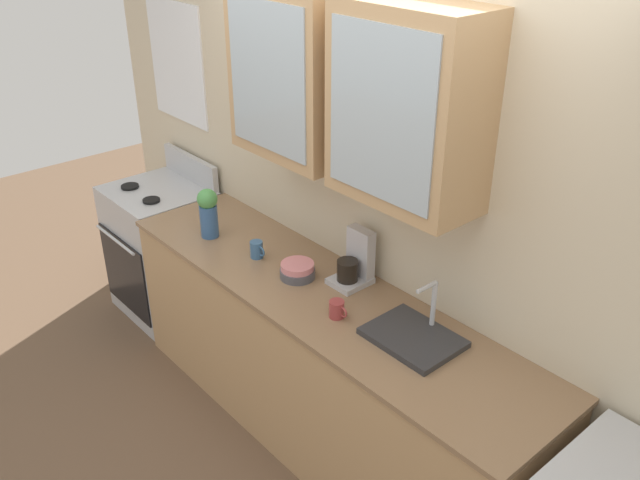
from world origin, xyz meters
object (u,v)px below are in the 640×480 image
at_px(coffee_maker, 355,263).
at_px(cup_near_sink, 337,309).
at_px(stove_range, 163,250).
at_px(vase, 208,211).
at_px(cup_near_bowls, 257,250).
at_px(sink_faucet, 414,336).
at_px(bowl_stack, 297,270).

bearing_deg(coffee_maker, cup_near_sink, -57.60).
bearing_deg(stove_range, vase, -6.02).
relative_size(stove_range, vase, 3.76).
bearing_deg(stove_range, cup_near_sink, -2.50).
distance_m(vase, cup_near_bowls, 0.40).
bearing_deg(sink_faucet, stove_range, -178.56).
relative_size(bowl_stack, cup_near_sink, 1.72).
bearing_deg(coffee_maker, stove_range, -173.30).
bearing_deg(vase, sink_faucet, 5.53).
height_order(stove_range, bowl_stack, stove_range).
height_order(vase, cup_near_sink, vase).
xyz_separation_m(sink_faucet, bowl_stack, (-0.77, -0.05, 0.02)).
xyz_separation_m(stove_range, bowl_stack, (1.50, 0.01, 0.50)).
bearing_deg(sink_faucet, cup_near_bowls, -175.49).
height_order(stove_range, cup_near_sink, stove_range).
bearing_deg(bowl_stack, coffee_maker, 40.59).
distance_m(stove_range, cup_near_sink, 1.97).
bearing_deg(sink_faucet, cup_near_sink, -158.87).
relative_size(stove_range, cup_near_sink, 10.30).
xyz_separation_m(bowl_stack, coffee_maker, (0.23, 0.19, 0.07)).
relative_size(cup_near_sink, cup_near_bowls, 1.00).
relative_size(vase, cup_near_sink, 2.74).
bearing_deg(bowl_stack, sink_faucet, 3.61).
height_order(stove_range, vase, vase).
bearing_deg(stove_range, sink_faucet, 1.44).
relative_size(sink_faucet, coffee_maker, 1.42).
xyz_separation_m(vase, cup_near_bowls, (0.39, 0.06, -0.11)).
bearing_deg(stove_range, coffee_maker, 6.70).
height_order(stove_range, sink_faucet, sink_faucet).
height_order(sink_faucet, vase, vase).
xyz_separation_m(sink_faucet, cup_near_bowls, (-1.08, -0.08, 0.03)).
bearing_deg(cup_near_sink, coffee_maker, 122.40).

